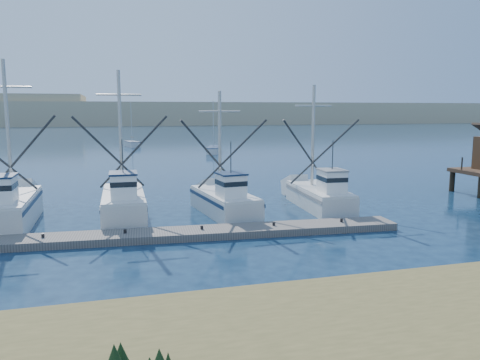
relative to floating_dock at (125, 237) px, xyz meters
name	(u,v)px	position (x,y,z in m)	size (l,w,h in m)	color
ground	(327,270)	(8.16, -6.85, -0.20)	(500.00, 500.00, 0.00)	#0C1E36
floating_dock	(125,237)	(0.00, 0.00, 0.00)	(29.88, 1.99, 0.40)	slate
dune_ridge	(130,113)	(8.16, 203.15, 4.80)	(360.00, 60.00, 10.00)	tan
trawler_fleet	(102,205)	(-1.18, 4.94, 0.78)	(28.95, 8.98, 9.68)	silver
sailboat_near	(214,150)	(15.00, 47.64, 0.29)	(3.71, 7.00, 8.10)	silver
sailboat_far	(132,144)	(3.11, 63.51, 0.30)	(2.81, 5.22, 8.10)	silver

